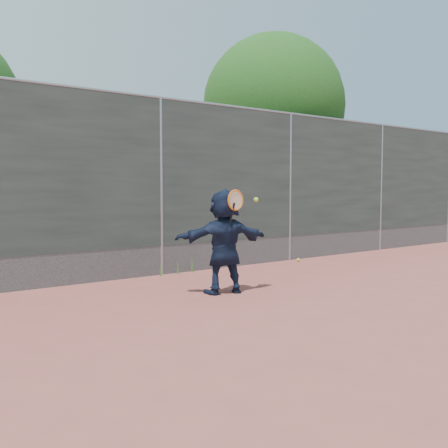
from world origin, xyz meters
TOP-DOWN VIEW (x-y plane):
  - ground at (0.00, 0.00)m, footprint 80.00×80.00m
  - player at (-0.03, 1.64)m, footprint 1.43×0.75m
  - ball_ground at (3.00, 3.24)m, footprint 0.07×0.07m
  - fence at (-0.00, 3.50)m, footprint 20.00×0.06m
  - swing_action at (0.06, 1.45)m, footprint 0.57×0.13m
  - tree_right at (4.68, 5.75)m, footprint 3.78×3.60m
  - weed_clump at (0.29, 3.38)m, footprint 0.68×0.07m

SIDE VIEW (x-z plane):
  - ground at x=0.00m, z-range 0.00..0.00m
  - ball_ground at x=3.00m, z-range 0.00..0.07m
  - weed_clump at x=0.29m, z-range -0.02..0.28m
  - player at x=-0.03m, z-range 0.00..1.47m
  - swing_action at x=0.06m, z-range 1.04..1.56m
  - fence at x=0.00m, z-range 0.07..3.09m
  - tree_right at x=4.68m, z-range 0.80..6.19m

